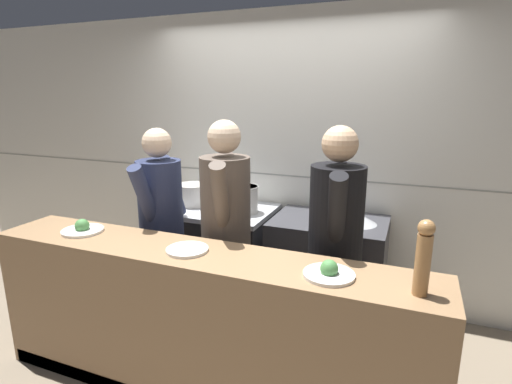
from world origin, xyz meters
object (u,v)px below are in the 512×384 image
Objects in this scene: sauce_pot at (244,199)px; chef_sous at (226,228)px; stock_pot at (193,194)px; pepper_mill at (423,256)px; oven_range at (215,253)px; plated_dish_main at (82,229)px; chef_head_cook at (162,224)px; mixing_bowl_steel at (358,218)px; plated_dish_dessert at (329,272)px; plated_dish_appetiser at (187,250)px; chef_line at (335,243)px.

sauce_pot is 0.14× the size of chef_sous.
stock_pot is 0.78× the size of pepper_mill.
stock_pot is 0.95m from chef_sous.
oven_range is 1.33m from plated_dish_main.
chef_head_cook is (-0.43, -0.61, -0.09)m from sauce_pot.
oven_range is at bearing 173.25° from sauce_pot.
stock_pot is 1.49m from mixing_bowl_steel.
pepper_mill is (0.45, -1.21, 0.23)m from mixing_bowl_steel.
plated_dish_dessert is at bearing 175.60° from pepper_mill.
pepper_mill is 0.21× the size of chef_sous.
pepper_mill is (0.43, -0.03, 0.17)m from plated_dish_dessert.
oven_range is 2.23m from pepper_mill.
plated_dish_appetiser is at bearing -109.93° from chef_sous.
stock_pot is 1.92m from plated_dish_dessert.
chef_sous is at bearing -141.14° from mixing_bowl_steel.
chef_head_cook is (-0.11, -0.64, 0.47)m from oven_range.
oven_range is 2.89× the size of pepper_mill.
stock_pot is 1.16m from plated_dish_main.
stock_pot is at bearing 119.01° from plated_dish_appetiser.
chef_sous is at bearing 156.67° from pepper_mill.
mixing_bowl_steel is 0.64m from chef_line.
pepper_mill is (1.72, -1.22, 0.72)m from oven_range.
chef_head_cook reaches higher than stock_pot.
chef_head_cook reaches higher than sauce_pot.
mixing_bowl_steel is 0.18× the size of chef_line.
pepper_mill is at bearing -69.76° from mixing_bowl_steel.
stock_pot is at bearing 145.28° from chef_line.
sauce_pot is 0.15× the size of chef_head_cook.
sauce_pot reaches higher than mixing_bowl_steel.
chef_sous is at bearing -78.32° from sauce_pot.
plated_dish_main is 0.58m from chef_head_cook.
oven_range is 1.47m from chef_line.
chef_line is at bearing 97.48° from plated_dish_dessert.
plated_dish_appetiser is 1.30m from pepper_mill.
stock_pot is at bearing 93.74° from chef_head_cook.
plated_dish_main is 0.16× the size of chef_line.
plated_dish_main is 1.69m from plated_dish_dessert.
stock_pot is at bearing 175.13° from sauce_pot.
plated_dish_main is at bearing -173.34° from chef_line.
sauce_pot is 0.81× the size of mixing_bowl_steel.
chef_line is (0.78, 0.52, -0.04)m from plated_dish_appetiser.
plated_dish_main is at bearing -123.27° from sauce_pot.
chef_head_cook is 0.97× the size of chef_line.
chef_sous is at bearing 171.77° from chef_line.
plated_dish_main is (-0.19, -1.14, 0.01)m from stock_pot.
pepper_mill is 0.80m from chef_line.
chef_line is (-0.51, 0.58, -0.22)m from pepper_mill.
plated_dish_dessert is at bearing -42.62° from oven_range.
chef_sous is 0.77m from chef_line.
stock_pot reaches higher than plated_dish_dessert.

